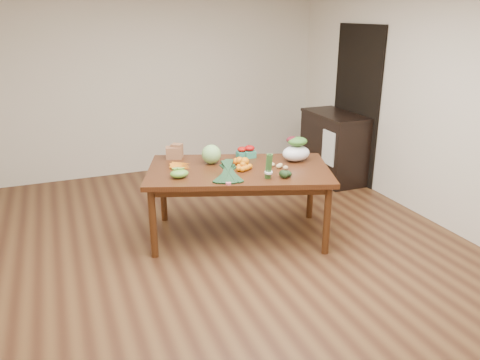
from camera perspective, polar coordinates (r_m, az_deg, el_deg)
name	(u,v)px	position (r m, az deg, el deg)	size (l,w,h in m)	color
floor	(226,262)	(4.51, -1.73, -9.97)	(6.00, 6.00, 0.00)	brown
room_walls	(224,123)	(4.02, -1.93, 6.98)	(5.02, 6.02, 2.70)	silver
dining_table	(239,203)	(4.86, -0.15, -2.77)	(1.83, 1.01, 0.75)	#41220F
doorway_dark	(356,105)	(6.62, 13.93, 8.87)	(0.02, 1.00, 2.10)	black
cabinet	(333,147)	(6.67, 11.30, 4.02)	(0.52, 1.02, 0.94)	black
dish_towel	(328,148)	(6.29, 10.71, 3.85)	(0.02, 0.28, 0.45)	white
paper_bag	(174,151)	(5.08, -8.10, 3.47)	(0.22, 0.18, 0.16)	brown
cabbage	(211,154)	(4.86, -3.51, 3.16)	(0.20, 0.20, 0.20)	#8BBF6E
strawberry_basket_a	(242,153)	(5.08, 0.24, 3.28)	(0.10, 0.10, 0.09)	red
strawberry_basket_b	(249,153)	(5.08, 1.16, 3.35)	(0.12, 0.12, 0.11)	#B90C0C
orange_a	(236,161)	(4.84, -0.46, 2.30)	(0.07, 0.07, 0.07)	#FE640F
orange_b	(239,161)	(4.83, -0.06, 2.35)	(0.09, 0.09, 0.09)	orange
orange_c	(245,162)	(4.79, 0.58, 2.26)	(0.09, 0.09, 0.09)	orange
mandarin_cluster	(243,166)	(4.66, 0.32, 1.74)	(0.18, 0.18, 0.09)	#DF5B0D
carrots	(181,166)	(4.81, -7.22, 1.75)	(0.22, 0.22, 0.03)	#D95F12
snap_pea_bag	(179,174)	(4.49, -7.41, 0.78)	(0.18, 0.14, 0.08)	#63A537
kale_bunch	(228,173)	(4.36, -1.46, 0.91)	(0.32, 0.40, 0.16)	#163218
asparagus_bundle	(269,166)	(4.40, 3.52, 1.69)	(0.08, 0.08, 0.25)	#417736
potato_a	(273,165)	(4.79, 4.01, 1.88)	(0.05, 0.04, 0.04)	#DDCA7F
potato_b	(279,166)	(4.74, 4.75, 1.68)	(0.06, 0.05, 0.05)	#D4BD7A
potato_c	(280,165)	(4.76, 4.91, 1.78)	(0.06, 0.05, 0.05)	tan
potato_d	(272,164)	(4.81, 3.91, 1.93)	(0.05, 0.04, 0.04)	#DDCC7F
potato_e	(286,168)	(4.70, 5.58, 1.49)	(0.05, 0.05, 0.04)	tan
avocado_a	(284,174)	(4.46, 5.37, 0.72)	(0.08, 0.11, 0.08)	black
avocado_b	(288,174)	(4.50, 5.86, 0.78)	(0.06, 0.09, 0.06)	black
salad_bag	(296,150)	(4.97, 6.86, 3.62)	(0.30, 0.23, 0.23)	white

